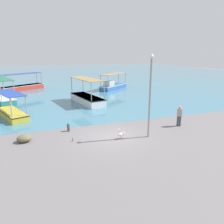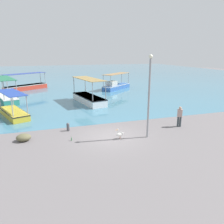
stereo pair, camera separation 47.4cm
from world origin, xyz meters
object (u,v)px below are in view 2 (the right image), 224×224
fishing_boat_outer (89,98)px  fisherman_standing (180,116)px  fishing_boat_near_left (26,86)px  fishing_boat_far_left (14,112)px  fishing_boat_center (6,97)px  pelican (120,134)px  fishing_boat_far_right (116,86)px  mooring_bollard (68,127)px  glass_bottle (71,139)px  net_pile (24,137)px  lamp_post (149,93)px

fishing_boat_outer → fisherman_standing: fishing_boat_outer is taller
fishing_boat_near_left → fishing_boat_far_left: bearing=-90.8°
fishing_boat_center → pelican: bearing=-59.9°
fishing_boat_far_right → fisherman_standing: 19.49m
fishing_boat_near_left → mooring_bollard: size_ratio=10.46×
fishing_boat_far_left → glass_bottle: size_ratio=19.42×
fishing_boat_center → pelican: size_ratio=8.70×
fishing_boat_far_left → net_pile: size_ratio=5.33×
fishing_boat_far_right → fishing_boat_center: size_ratio=0.84×
fishing_boat_near_left → fishing_boat_far_right: fishing_boat_near_left is taller
lamp_post → net_pile: 9.18m
mooring_bollard → net_pile: mooring_bollard is taller
fishing_boat_far_left → net_pile: bearing=-79.1°
glass_bottle → fisherman_standing: bearing=2.0°
net_pile → fishing_boat_far_left: bearing=100.9°
fishing_boat_center → glass_bottle: bearing=-68.5°
fishing_boat_far_right → fishing_boat_center: (-15.99, -4.42, -0.04)m
lamp_post → glass_bottle: lamp_post is taller
pelican → fishing_boat_far_left: bearing=132.8°
glass_bottle → pelican: bearing=-12.4°
lamp_post → net_pile: bearing=167.0°
fishing_boat_far_right → fishing_boat_far_left: size_ratio=1.11×
fishing_boat_far_right → mooring_bollard: bearing=-119.3°
lamp_post → net_pile: lamp_post is taller
fishing_boat_near_left → net_pile: bearing=-87.4°
lamp_post → fisherman_standing: bearing=20.0°
pelican → lamp_post: lamp_post is taller
fishing_boat_near_left → fishing_boat_outer: size_ratio=1.03×
fishing_boat_far_left → fishing_boat_outer: bearing=24.1°
fisherman_standing → mooring_bollard: bearing=168.7°
fishing_boat_outer → pelican: (-0.30, -11.90, -0.22)m
fishing_boat_outer → glass_bottle: 11.75m
pelican → mooring_bollard: bearing=139.5°
fishing_boat_far_right → mooring_bollard: fishing_boat_far_right is taller
fishing_boat_far_left → net_pile: (1.27, -6.63, -0.23)m
fishing_boat_far_right → fishing_boat_outer: bearing=-126.6°
lamp_post → fishing_boat_far_left: bearing=138.6°
fishing_boat_center → net_pile: bearing=-78.7°
fishing_boat_far_left → pelican: size_ratio=6.55×
fishing_boat_outer → fishing_boat_far_left: bearing=-155.9°
fishing_boat_far_right → mooring_bollard: (-9.94, -17.69, -0.25)m
fishing_boat_center → fishing_boat_outer: fishing_boat_outer is taller
fishing_boat_outer → glass_bottle: bearing=-107.8°
fisherman_standing → glass_bottle: bearing=-178.0°
net_pile → glass_bottle: bearing=-17.1°
fisherman_standing → net_pile: bearing=176.9°
fishing_boat_outer → net_pile: (-6.74, -10.21, -0.34)m
fishing_boat_far_right → fishing_boat_far_left: 18.84m
fishing_boat_far_left → fisherman_standing: fishing_boat_far_left is taller
pelican → fisherman_standing: (5.55, 1.03, 0.53)m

